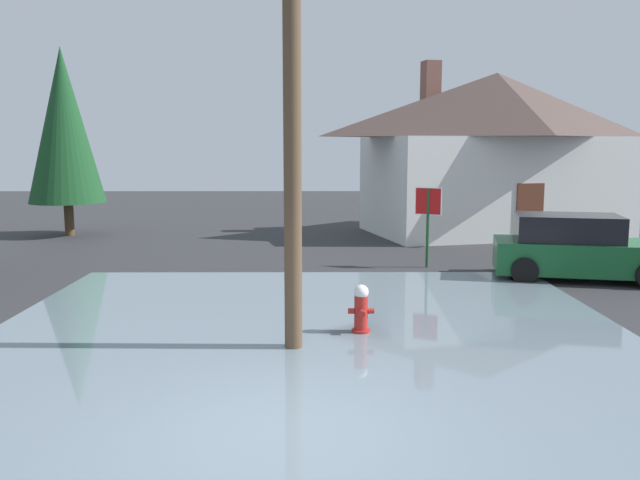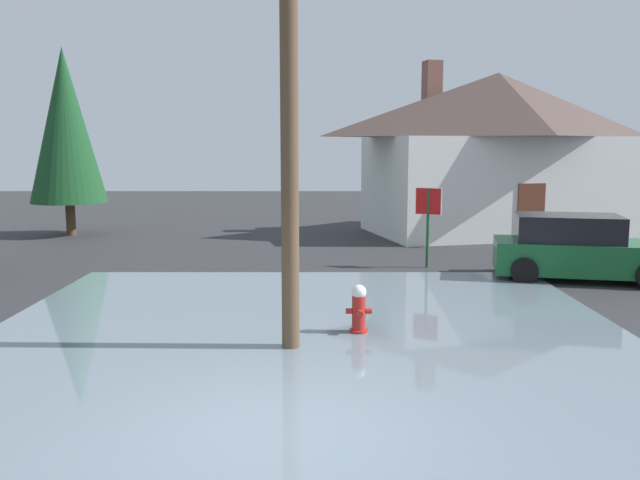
{
  "view_description": "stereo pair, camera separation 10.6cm",
  "coord_description": "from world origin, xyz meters",
  "px_view_note": "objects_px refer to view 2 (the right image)",
  "views": [
    {
      "loc": [
        0.39,
        -7.11,
        3.27
      ],
      "look_at": [
        0.46,
        4.47,
        1.59
      ],
      "focal_mm": 36.84,
      "sensor_mm": 36.0,
      "label": 1
    },
    {
      "loc": [
        0.49,
        -7.11,
        3.27
      ],
      "look_at": [
        0.46,
        4.47,
        1.59
      ],
      "focal_mm": 36.84,
      "sensor_mm": 36.0,
      "label": 2
    }
  ],
  "objects_px": {
    "fire_hydrant": "(361,311)",
    "utility_pole": "(291,56)",
    "parked_car": "(579,249)",
    "stop_sign_far": "(430,211)",
    "pine_tree_tall_left": "(68,126)",
    "house": "(498,151)"
  },
  "relations": [
    {
      "from": "fire_hydrant",
      "to": "utility_pole",
      "type": "bearing_deg",
      "value": -143.47
    },
    {
      "from": "fire_hydrant",
      "to": "parked_car",
      "type": "distance_m",
      "value": 7.38
    },
    {
      "from": "stop_sign_far",
      "to": "parked_car",
      "type": "distance_m",
      "value": 3.82
    },
    {
      "from": "parked_car",
      "to": "pine_tree_tall_left",
      "type": "relative_size",
      "value": 0.64
    },
    {
      "from": "utility_pole",
      "to": "stop_sign_far",
      "type": "relative_size",
      "value": 4.11
    },
    {
      "from": "utility_pole",
      "to": "house",
      "type": "distance_m",
      "value": 15.97
    },
    {
      "from": "utility_pole",
      "to": "stop_sign_far",
      "type": "distance_m",
      "value": 8.55
    },
    {
      "from": "stop_sign_far",
      "to": "pine_tree_tall_left",
      "type": "distance_m",
      "value": 13.8
    },
    {
      "from": "fire_hydrant",
      "to": "utility_pole",
      "type": "height_order",
      "value": "utility_pole"
    },
    {
      "from": "pine_tree_tall_left",
      "to": "stop_sign_far",
      "type": "bearing_deg",
      "value": -28.01
    },
    {
      "from": "fire_hydrant",
      "to": "stop_sign_far",
      "type": "relative_size",
      "value": 0.42
    },
    {
      "from": "stop_sign_far",
      "to": "parked_car",
      "type": "relative_size",
      "value": 0.5
    },
    {
      "from": "stop_sign_far",
      "to": "house",
      "type": "bearing_deg",
      "value": 62.85
    },
    {
      "from": "fire_hydrant",
      "to": "house",
      "type": "bearing_deg",
      "value": 66.55
    },
    {
      "from": "fire_hydrant",
      "to": "pine_tree_tall_left",
      "type": "relative_size",
      "value": 0.13
    },
    {
      "from": "utility_pole",
      "to": "stop_sign_far",
      "type": "height_order",
      "value": "utility_pole"
    },
    {
      "from": "utility_pole",
      "to": "pine_tree_tall_left",
      "type": "xyz_separation_m",
      "value": [
        -8.64,
        13.62,
        -0.65
      ]
    },
    {
      "from": "stop_sign_far",
      "to": "house",
      "type": "relative_size",
      "value": 0.2
    },
    {
      "from": "house",
      "to": "pine_tree_tall_left",
      "type": "distance_m",
      "value": 15.65
    },
    {
      "from": "fire_hydrant",
      "to": "stop_sign_far",
      "type": "xyz_separation_m",
      "value": [
        2.22,
        6.4,
        1.09
      ]
    },
    {
      "from": "house",
      "to": "pine_tree_tall_left",
      "type": "bearing_deg",
      "value": -177.55
    },
    {
      "from": "house",
      "to": "stop_sign_far",
      "type": "bearing_deg",
      "value": -117.15
    }
  ]
}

